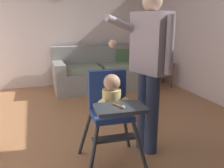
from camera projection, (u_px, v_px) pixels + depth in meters
name	position (u px, v px, depth m)	size (l,w,h in m)	color
ground	(116.00, 148.00, 2.74)	(5.76, 7.29, 0.10)	#A67047
wall_far	(71.00, 26.00, 5.03)	(4.96, 0.06, 2.52)	silver
couch	(99.00, 72.00, 4.93)	(1.83, 0.86, 0.86)	gray
high_chair	(111.00, 103.00, 2.19)	(0.64, 0.75, 0.93)	#2F363C
adult_standing	(149.00, 66.00, 2.38)	(0.61, 0.49, 1.64)	navy
toy_ball_second	(133.00, 116.00, 3.33)	(0.15, 0.15, 0.15)	orange
side_table	(161.00, 69.00, 5.03)	(0.40, 0.40, 0.52)	brown
sippy_cup	(162.00, 60.00, 4.98)	(0.07, 0.07, 0.10)	#284CB7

